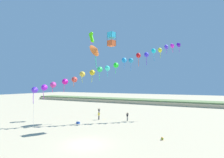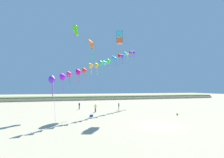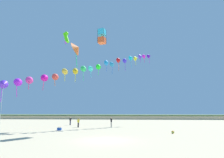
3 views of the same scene
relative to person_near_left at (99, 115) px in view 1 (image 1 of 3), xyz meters
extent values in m
plane|color=beige|center=(6.34, -13.42, -0.94)|extent=(240.00, 240.00, 0.00)
cube|color=#BFAE8B|center=(6.34, 35.47, -0.38)|extent=(120.00, 9.33, 1.12)
cube|color=#6B844C|center=(6.34, 35.47, 0.34)|extent=(120.00, 7.93, 0.64)
cylinder|color=black|center=(0.07, -0.01, -0.53)|extent=(0.12, 0.12, 0.82)
cylinder|color=black|center=(-0.07, 0.01, -0.53)|extent=(0.12, 0.12, 0.82)
cylinder|color=yellow|center=(0.00, 0.00, 0.17)|extent=(0.22, 0.22, 0.58)
cylinder|color=yellow|center=(0.18, -0.04, 0.21)|extent=(0.21, 0.12, 0.55)
cylinder|color=yellow|center=(-0.18, 0.04, 0.21)|extent=(0.21, 0.12, 0.55)
sphere|color=brown|center=(0.00, 0.00, 0.57)|extent=(0.22, 0.22, 0.22)
cylinder|color=#282D4C|center=(-3.02, 5.15, -0.53)|extent=(0.12, 0.12, 0.82)
cylinder|color=#282D4C|center=(-3.12, 5.04, -0.53)|extent=(0.12, 0.12, 0.82)
cylinder|color=black|center=(-3.07, 5.09, 0.17)|extent=(0.22, 0.22, 0.58)
cylinder|color=black|center=(-2.94, 5.23, 0.21)|extent=(0.19, 0.20, 0.55)
cylinder|color=black|center=(-3.20, 4.96, 0.21)|extent=(0.19, 0.20, 0.55)
sphere|color=tan|center=(-3.07, 5.09, 0.58)|extent=(0.22, 0.22, 0.22)
cylinder|color=gray|center=(5.72, 1.60, -0.51)|extent=(0.12, 0.12, 0.85)
cylinder|color=gray|center=(5.64, 1.47, -0.51)|extent=(0.12, 0.12, 0.85)
cylinder|color=black|center=(5.68, 1.53, 0.21)|extent=(0.22, 0.22, 0.60)
cylinder|color=black|center=(5.78, 1.70, 0.26)|extent=(0.18, 0.22, 0.57)
cylinder|color=black|center=(5.58, 1.37, 0.26)|extent=(0.18, 0.22, 0.57)
sphere|color=tan|center=(5.68, 1.53, 0.63)|extent=(0.23, 0.23, 0.23)
cone|color=#5E2EE1|center=(-7.37, -9.75, 5.29)|extent=(1.33, 1.27, 1.13)
cylinder|color=#9039E5|center=(-7.47, -9.86, 4.01)|extent=(0.15, 0.10, 2.11)
cone|color=#A81FEE|center=(-6.03, -8.74, 5.79)|extent=(1.36, 1.37, 1.18)
cylinder|color=#D439E5|center=(-6.13, -8.85, 4.62)|extent=(0.22, 0.24, 1.89)
cone|color=#D6369A|center=(-5.14, -7.48, 6.27)|extent=(1.35, 1.38, 1.18)
cylinder|color=#E5397C|center=(-5.25, -7.59, 5.45)|extent=(0.12, 0.20, 1.22)
cone|color=#D30EA0|center=(-3.70, -6.06, 6.86)|extent=(1.36, 1.30, 1.16)
cylinder|color=#E5398F|center=(-3.80, -6.16, 5.76)|extent=(0.25, 0.18, 1.76)
cone|color=#DB4138|center=(-2.57, -4.68, 7.28)|extent=(1.37, 1.35, 1.18)
cylinder|color=orange|center=(-2.68, -4.79, 6.41)|extent=(0.19, 0.14, 1.31)
cone|color=gold|center=(-1.33, -3.78, 8.35)|extent=(1.39, 1.41, 1.21)
cylinder|color=yellow|center=(-1.44, -3.89, 7.38)|extent=(0.13, 0.22, 1.51)
cone|color=gold|center=(0.00, -2.36, 8.64)|extent=(1.27, 1.29, 1.11)
cylinder|color=#D7E539|center=(-0.10, -2.46, 7.55)|extent=(0.09, 0.24, 1.75)
cone|color=#2BCC60|center=(1.11, -1.42, 9.34)|extent=(1.35, 1.29, 1.15)
cylinder|color=#39E59B|center=(1.00, -1.53, 8.06)|extent=(0.24, 0.26, 2.10)
cone|color=#3CEED6|center=(2.18, -0.14, 9.66)|extent=(1.40, 1.42, 1.21)
cylinder|color=#39D3E5|center=(2.08, -0.25, 8.67)|extent=(0.25, 0.09, 1.55)
cone|color=#1BF023|center=(3.38, 1.32, 10.30)|extent=(1.31, 1.25, 1.11)
cylinder|color=#39E569|center=(3.27, 1.21, 9.32)|extent=(0.17, 0.22, 1.53)
cone|color=#1B8FE2|center=(4.82, 2.35, 11.36)|extent=(1.29, 1.30, 1.12)
cylinder|color=#3974E5|center=(4.71, 2.25, 10.31)|extent=(0.25, 0.23, 1.65)
cone|color=#2494C8|center=(5.80, 3.70, 11.46)|extent=(1.39, 1.36, 1.19)
cylinder|color=#3985E5|center=(5.69, 3.60, 10.21)|extent=(0.14, 0.17, 2.06)
cone|color=red|center=(7.11, 4.80, 12.58)|extent=(1.27, 1.27, 1.10)
cylinder|color=#E55C39|center=(7.00, 4.69, 11.27)|extent=(0.13, 0.24, 2.18)
cone|color=#3B33EB|center=(8.43, 6.28, 12.90)|extent=(1.35, 1.31, 1.15)
cylinder|color=#6939E5|center=(8.33, 6.18, 11.59)|extent=(0.09, 0.13, 2.18)
cone|color=#12D3E3|center=(9.76, 7.34, 13.81)|extent=(1.34, 1.32, 1.15)
cylinder|color=#39AFE5|center=(9.66, 7.23, 12.52)|extent=(0.31, 0.10, 2.14)
cone|color=yellow|center=(10.92, 8.74, 14.08)|extent=(1.24, 1.31, 1.11)
cylinder|color=#BEE539|center=(10.82, 8.63, 13.10)|extent=(0.11, 0.11, 1.52)
cone|color=#5237ED|center=(12.13, 9.80, 14.87)|extent=(1.27, 1.30, 1.11)
cylinder|color=#7C39E5|center=(12.02, 9.70, 13.97)|extent=(0.23, 0.23, 1.37)
cone|color=#EC22DE|center=(13.21, 11.25, 15.41)|extent=(1.41, 1.41, 1.21)
cylinder|color=#E539B0|center=(13.10, 11.14, 14.42)|extent=(0.18, 0.09, 1.55)
cone|color=#5311C0|center=(14.49, 12.21, 15.70)|extent=(1.42, 1.42, 1.22)
cylinder|color=#A439E5|center=(14.38, 12.10, 14.63)|extent=(0.18, 0.28, 1.70)
cylinder|color=silver|center=(-7.15, -10.01, 2.08)|extent=(0.48, 0.44, 6.03)
cone|color=orange|center=(-0.77, -0.06, 13.63)|extent=(2.21, 2.90, 2.83)
cone|color=#2DE58F|center=(-0.77, -0.06, 13.65)|extent=(1.27, 1.60, 1.58)
cylinder|color=#2DE58F|center=(-0.77, -0.06, 11.49)|extent=(0.55, 0.33, 3.44)
cube|color=#E65A29|center=(4.43, -2.94, 13.76)|extent=(1.42, 1.42, 1.02)
cube|color=#2DBBE5|center=(4.43, -2.94, 15.26)|extent=(1.42, 1.42, 1.02)
cylinder|color=black|center=(4.79, -3.65, 14.51)|extent=(0.04, 0.04, 2.52)
cylinder|color=black|center=(5.14, -2.58, 14.51)|extent=(0.04, 0.04, 2.52)
cylinder|color=black|center=(4.07, -2.23, 14.51)|extent=(0.04, 0.04, 2.52)
cylinder|color=black|center=(3.72, -3.30, 14.51)|extent=(0.04, 0.04, 2.52)
cylinder|color=#4CEF11|center=(-4.26, 3.53, 17.43)|extent=(1.55, 0.96, 2.34)
sphere|color=#4CEF11|center=(-4.26, 3.53, 18.42)|extent=(0.84, 0.84, 0.84)
cone|color=#952DE5|center=(-4.26, 3.53, 16.22)|extent=(0.80, 0.80, 0.64)
sphere|color=black|center=(-4.26, 3.53, 18.66)|extent=(0.18, 0.18, 0.18)
cube|color=blue|center=(-1.49, -4.90, -0.76)|extent=(0.56, 0.40, 0.36)
cube|color=white|center=(-1.49, -4.90, -0.55)|extent=(0.58, 0.41, 0.06)
cylinder|color=black|center=(-1.49, -4.90, -0.49)|extent=(0.45, 0.03, 0.03)
sphere|color=orange|center=(14.22, -7.58, -0.76)|extent=(0.36, 0.36, 0.36)
cylinder|color=green|center=(14.22, -7.58, -0.76)|extent=(0.36, 0.36, 0.09)
camera|label=1|loc=(18.80, -30.90, 6.17)|focal=28.00mm
camera|label=2|loc=(-5.00, -31.64, 4.07)|focal=24.00mm
camera|label=3|loc=(8.40, -30.90, 1.80)|focal=28.00mm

